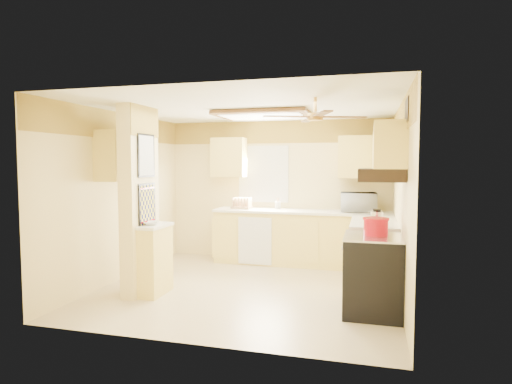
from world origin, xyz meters
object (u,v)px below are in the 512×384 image
(bowl, at_px, (151,223))
(dutch_oven, at_px, (376,226))
(stove, at_px, (373,274))
(kettle, at_px, (377,219))
(microwave, at_px, (359,202))

(bowl, height_order, dutch_oven, dutch_oven)
(stove, distance_m, kettle, 0.76)
(stove, relative_size, bowl, 4.57)
(dutch_oven, height_order, kettle, kettle)
(stove, distance_m, microwave, 2.28)
(dutch_oven, bearing_deg, microwave, 96.75)
(kettle, bearing_deg, microwave, 98.95)
(bowl, bearing_deg, kettle, 10.87)
(dutch_oven, bearing_deg, kettle, 87.84)
(stove, height_order, dutch_oven, dutch_oven)
(microwave, height_order, bowl, microwave)
(stove, height_order, kettle, kettle)
(stove, relative_size, dutch_oven, 3.03)
(dutch_oven, xyz_separation_m, kettle, (0.02, 0.42, 0.03))
(bowl, relative_size, dutch_oven, 0.66)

